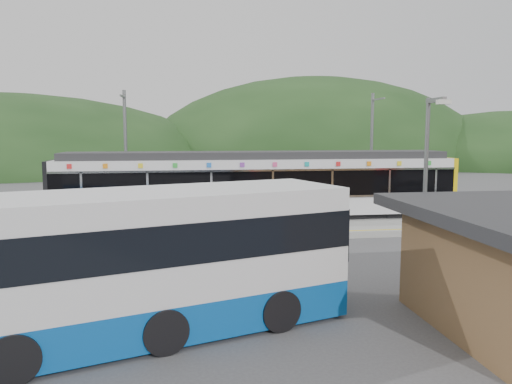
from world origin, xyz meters
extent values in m
plane|color=#4C4C4F|center=(0.00, 0.00, 0.00)|extent=(120.00, 120.00, 0.00)
ellipsoid|color=#1E3D19|center=(-28.00, 52.00, 0.00)|extent=(60.00, 45.00, 20.00)
ellipsoid|color=#1E3D19|center=(16.00, 54.00, 0.00)|extent=(52.00, 39.00, 26.00)
cube|color=#9E9E99|center=(0.00, 3.30, 0.15)|extent=(26.00, 3.20, 0.30)
cube|color=yellow|center=(0.00, 2.00, 0.30)|extent=(26.00, 0.10, 0.01)
cube|color=black|center=(-6.11, 6.00, 0.30)|extent=(3.20, 2.20, 0.56)
cube|color=black|center=(5.89, 6.00, 0.30)|extent=(3.20, 2.20, 0.56)
cube|color=silver|center=(-0.11, 6.00, 1.04)|extent=(20.00, 2.90, 0.92)
cube|color=black|center=(-0.11, 6.00, 2.23)|extent=(20.00, 2.96, 1.45)
cube|color=silver|center=(-0.11, 4.50, 1.55)|extent=(20.00, 0.05, 0.10)
cube|color=silver|center=(-0.11, 4.50, 2.90)|extent=(20.00, 0.05, 0.10)
cube|color=silver|center=(-0.11, 6.00, 3.17)|extent=(20.00, 2.90, 0.45)
cube|color=#2D2D30|center=(-0.11, 6.00, 3.58)|extent=(19.40, 2.50, 0.36)
cube|color=yellow|center=(10.01, 6.00, 1.90)|extent=(0.24, 2.92, 3.00)
cube|color=black|center=(-10.21, 6.00, 1.90)|extent=(0.20, 2.92, 3.00)
cube|color=silver|center=(-8.61, 4.50, 2.23)|extent=(0.10, 0.05, 1.35)
cube|color=silver|center=(-5.61, 4.50, 2.23)|extent=(0.10, 0.05, 1.35)
cube|color=silver|center=(-2.61, 4.50, 2.23)|extent=(0.10, 0.05, 1.35)
cube|color=silver|center=(0.39, 4.50, 2.23)|extent=(0.10, 0.05, 1.35)
cube|color=silver|center=(3.39, 4.50, 2.23)|extent=(0.10, 0.05, 1.35)
cube|color=silver|center=(6.39, 4.50, 2.23)|extent=(0.10, 0.05, 1.35)
cube|color=silver|center=(8.89, 4.50, 2.23)|extent=(0.10, 0.05, 1.35)
cube|color=red|center=(-9.11, 4.51, 3.18)|extent=(0.22, 0.04, 0.22)
cube|color=orange|center=(-7.51, 4.51, 3.18)|extent=(0.22, 0.04, 0.22)
cube|color=yellow|center=(-5.91, 4.51, 3.18)|extent=(0.22, 0.04, 0.22)
cube|color=green|center=(-4.31, 4.51, 3.18)|extent=(0.22, 0.04, 0.22)
cube|color=blue|center=(-2.71, 4.51, 3.18)|extent=(0.22, 0.04, 0.22)
cube|color=purple|center=(-1.11, 4.51, 3.18)|extent=(0.22, 0.04, 0.22)
cube|color=#E54C8C|center=(0.49, 4.51, 3.18)|extent=(0.22, 0.04, 0.22)
cube|color=#19A5A5|center=(2.09, 4.51, 3.18)|extent=(0.22, 0.04, 0.22)
cube|color=red|center=(3.69, 4.51, 3.18)|extent=(0.22, 0.04, 0.22)
cube|color=orange|center=(5.29, 4.51, 3.18)|extent=(0.22, 0.04, 0.22)
cube|color=yellow|center=(6.89, 4.51, 3.18)|extent=(0.22, 0.04, 0.22)
cube|color=green|center=(8.49, 4.51, 3.18)|extent=(0.22, 0.04, 0.22)
cylinder|color=slate|center=(-7.00, 8.60, 3.50)|extent=(0.18, 0.18, 7.00)
cube|color=slate|center=(-7.00, 7.80, 6.60)|extent=(0.08, 1.80, 0.08)
cylinder|color=slate|center=(7.00, 8.60, 3.50)|extent=(0.18, 0.18, 7.00)
cube|color=slate|center=(7.00, 7.80, 6.60)|extent=(0.08, 1.80, 0.08)
cube|color=#0B54AB|center=(-6.19, -8.19, 0.56)|extent=(12.57, 6.49, 0.90)
cube|color=silver|center=(-6.19, -8.19, 1.45)|extent=(12.57, 6.49, 0.90)
cube|color=black|center=(-6.19, -8.19, 2.35)|extent=(12.58, 6.53, 0.90)
cube|color=silver|center=(-6.19, -8.19, 3.08)|extent=(12.57, 6.49, 0.56)
cylinder|color=black|center=(-7.58, -8.65, 0.50)|extent=(1.87, 3.09, 1.01)
cylinder|color=black|center=(-4.81, -7.74, 0.50)|extent=(1.87, 3.09, 1.01)
cylinder|color=black|center=(-2.15, -6.87, 0.50)|extent=(1.87, 3.09, 1.01)
cylinder|color=slate|center=(2.94, -5.92, 2.84)|extent=(0.12, 0.12, 5.69)
cube|color=slate|center=(2.94, -6.35, 5.59)|extent=(0.13, 0.95, 0.12)
cube|color=silver|center=(2.94, -6.78, 5.52)|extent=(0.35, 0.18, 0.12)
camera|label=1|loc=(-3.98, -19.33, 4.69)|focal=35.00mm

